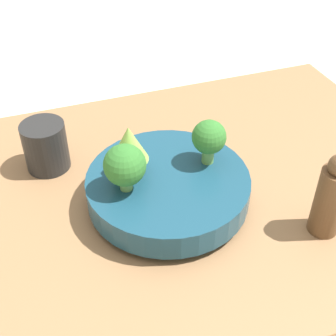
{
  "coord_description": "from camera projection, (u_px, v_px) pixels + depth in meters",
  "views": [
    {
      "loc": [
        -0.22,
        -0.6,
        0.6
      ],
      "look_at": [
        -0.02,
        -0.03,
        0.11
      ],
      "focal_mm": 50.0,
      "sensor_mm": 36.0,
      "label": 1
    }
  ],
  "objects": [
    {
      "name": "cup",
      "position": [
        46.0,
        146.0,
        0.88
      ],
      "size": [
        0.08,
        0.08,
        0.09
      ],
      "color": "black",
      "rests_on": "table"
    },
    {
      "name": "broccoli_floret_right",
      "position": [
        209.0,
        138.0,
        0.79
      ],
      "size": [
        0.06,
        0.06,
        0.08
      ],
      "color": "#609347",
      "rests_on": "bowl"
    },
    {
      "name": "table",
      "position": [
        173.0,
        195.0,
        0.87
      ],
      "size": [
        1.02,
        0.7,
        0.03
      ],
      "color": "olive",
      "rests_on": "ground_plane"
    },
    {
      "name": "broccoli_floret_left",
      "position": [
        125.0,
        166.0,
        0.73
      ],
      "size": [
        0.07,
        0.07,
        0.08
      ],
      "color": "#609347",
      "rests_on": "bowl"
    },
    {
      "name": "ground_plane",
      "position": [
        173.0,
        202.0,
        0.88
      ],
      "size": [
        6.0,
        6.0,
        0.0
      ],
      "primitive_type": "plane",
      "color": "beige"
    },
    {
      "name": "pepper_mill",
      "position": [
        331.0,
        197.0,
        0.73
      ],
      "size": [
        0.05,
        0.05,
        0.15
      ],
      "color": "brown",
      "rests_on": "table"
    },
    {
      "name": "bowl",
      "position": [
        168.0,
        188.0,
        0.8
      ],
      "size": [
        0.28,
        0.28,
        0.06
      ],
      "color": "navy",
      "rests_on": "table"
    },
    {
      "name": "romanesco_piece_far",
      "position": [
        128.0,
        144.0,
        0.76
      ],
      "size": [
        0.06,
        0.06,
        0.09
      ],
      "color": "#6BA34C",
      "rests_on": "bowl"
    }
  ]
}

